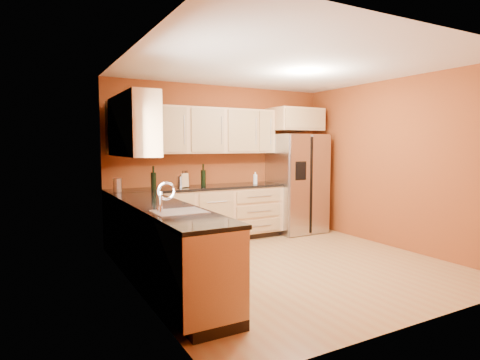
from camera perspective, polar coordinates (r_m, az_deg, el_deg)
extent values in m
plane|color=#AB7442|center=(5.48, 6.80, -11.88)|extent=(4.00, 4.00, 0.00)
plane|color=white|center=(5.34, 7.10, 15.88)|extent=(4.00, 4.00, 0.00)
cube|color=brown|center=(6.97, -2.70, 2.63)|extent=(4.00, 0.04, 2.60)
cube|color=brown|center=(3.82, 24.77, 0.21)|extent=(4.00, 0.04, 2.60)
cube|color=brown|center=(4.40, -14.73, 1.08)|extent=(0.04, 4.00, 2.60)
cube|color=brown|center=(6.62, 21.15, 2.17)|extent=(0.04, 4.00, 2.60)
cube|color=tan|center=(6.57, -5.84, -5.10)|extent=(2.90, 0.60, 0.88)
cube|color=tan|center=(4.61, -10.82, -9.50)|extent=(0.60, 2.80, 0.88)
cube|color=black|center=(6.49, -5.85, -1.11)|extent=(2.90, 0.62, 0.04)
cube|color=black|center=(4.52, -10.80, -3.84)|extent=(0.62, 2.80, 0.04)
cube|color=tan|center=(6.71, -4.03, 7.01)|extent=(2.30, 0.33, 0.75)
cube|color=tan|center=(5.14, -15.05, 7.47)|extent=(0.33, 1.35, 0.75)
cube|color=tan|center=(6.09, -15.67, 7.04)|extent=(0.67, 0.67, 0.75)
cube|color=tan|center=(7.43, 7.82, 8.52)|extent=(0.92, 0.60, 0.40)
cube|color=#B0AFB4|center=(7.39, 8.06, -0.47)|extent=(0.90, 0.75, 1.78)
cube|color=white|center=(3.91, -12.73, 4.32)|extent=(0.03, 0.90, 1.00)
cylinder|color=#B0AFB4|center=(6.39, -8.39, -0.26)|extent=(0.13, 0.13, 0.18)
cylinder|color=#B0AFB4|center=(6.02, -17.03, -0.68)|extent=(0.15, 0.15, 0.19)
cube|color=tan|center=(6.39, -7.90, -0.07)|extent=(0.12, 0.11, 0.22)
cylinder|color=white|center=(6.89, 2.18, 0.29)|extent=(0.09, 0.09, 0.21)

